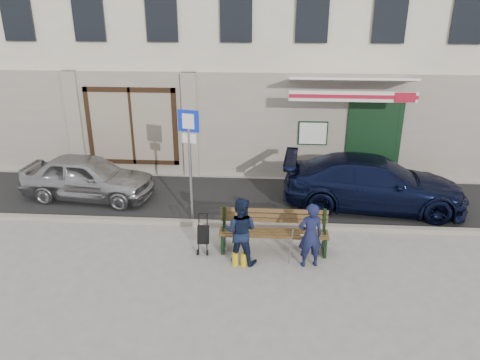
# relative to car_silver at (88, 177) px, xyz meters

# --- Properties ---
(ground) EXTENTS (80.00, 80.00, 0.00)m
(ground) POSITION_rel_car_silver_xyz_m (3.99, -2.97, -0.62)
(ground) COLOR #9E9991
(ground) RESTS_ON ground
(asphalt_lane) EXTENTS (60.00, 3.20, 0.01)m
(asphalt_lane) POSITION_rel_car_silver_xyz_m (3.99, 0.13, -0.61)
(asphalt_lane) COLOR #282828
(asphalt_lane) RESTS_ON ground
(curb) EXTENTS (60.00, 0.18, 0.12)m
(curb) POSITION_rel_car_silver_xyz_m (3.99, -1.47, -0.56)
(curb) COLOR #9E9384
(curb) RESTS_ON ground
(building) EXTENTS (20.00, 8.27, 10.00)m
(building) POSITION_rel_car_silver_xyz_m (3.99, 5.49, 4.36)
(building) COLOR beige
(building) RESTS_ON ground
(car_silver) EXTENTS (3.78, 1.86, 1.24)m
(car_silver) POSITION_rel_car_silver_xyz_m (0.00, 0.00, 0.00)
(car_silver) COLOR #A9A9AE
(car_silver) RESTS_ON ground
(car_navy) EXTENTS (4.90, 2.35, 1.38)m
(car_navy) POSITION_rel_car_silver_xyz_m (7.78, -0.06, 0.07)
(car_navy) COLOR black
(car_navy) RESTS_ON ground
(parking_sign) EXTENTS (0.52, 0.15, 2.84)m
(parking_sign) POSITION_rel_car_silver_xyz_m (3.10, -1.17, 1.30)
(parking_sign) COLOR gray
(parking_sign) RESTS_ON ground
(bench) EXTENTS (2.40, 1.17, 0.98)m
(bench) POSITION_rel_car_silver_xyz_m (5.11, -2.56, -0.16)
(bench) COLOR brown
(bench) RESTS_ON ground
(man) EXTENTS (0.59, 0.46, 1.43)m
(man) POSITION_rel_car_silver_xyz_m (5.90, -3.11, 0.10)
(man) COLOR #151A3C
(man) RESTS_ON ground
(woman) EXTENTS (0.82, 0.69, 1.48)m
(woman) POSITION_rel_car_silver_xyz_m (4.45, -3.07, 0.12)
(woman) COLOR #121A32
(woman) RESTS_ON ground
(stroller) EXTENTS (0.26, 0.37, 0.88)m
(stroller) POSITION_rel_car_silver_xyz_m (3.60, -2.69, -0.23)
(stroller) COLOR black
(stroller) RESTS_ON ground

